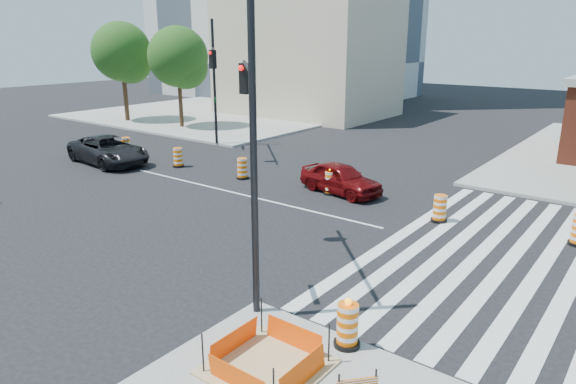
% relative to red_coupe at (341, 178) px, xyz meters
% --- Properties ---
extents(ground, '(120.00, 120.00, 0.00)m').
position_rel_red_coupe_xyz_m(ground, '(-3.42, -2.84, -0.67)').
color(ground, black).
rests_on(ground, ground).
extents(sidewalk_nw, '(22.00, 22.00, 0.15)m').
position_rel_red_coupe_xyz_m(sidewalk_nw, '(-21.42, 15.16, -0.60)').
color(sidewalk_nw, gray).
rests_on(sidewalk_nw, ground).
extents(crosswalk_east, '(6.75, 13.50, 0.01)m').
position_rel_red_coupe_xyz_m(crosswalk_east, '(7.53, -2.84, -0.67)').
color(crosswalk_east, silver).
rests_on(crosswalk_east, ground).
extents(lane_centerline, '(14.00, 0.12, 0.01)m').
position_rel_red_coupe_xyz_m(lane_centerline, '(-3.42, -2.84, -0.67)').
color(lane_centerline, silver).
rests_on(lane_centerline, ground).
extents(excavation_pit, '(2.20, 2.20, 0.90)m').
position_rel_red_coupe_xyz_m(excavation_pit, '(5.58, -11.84, -0.45)').
color(excavation_pit, tan).
rests_on(excavation_pit, ground).
extents(beige_midrise, '(14.00, 10.00, 10.00)m').
position_rel_red_coupe_xyz_m(beige_midrise, '(-15.42, 19.16, 4.33)').
color(beige_midrise, '#C5B396').
rests_on(beige_midrise, ground).
extents(red_coupe, '(4.18, 2.29, 1.35)m').
position_rel_red_coupe_xyz_m(red_coupe, '(0.00, 0.00, 0.00)').
color(red_coupe, '#580709').
rests_on(red_coupe, ground).
extents(dark_suv, '(5.57, 2.97, 1.49)m').
position_rel_red_coupe_xyz_m(dark_suv, '(-13.00, -2.89, 0.07)').
color(dark_suv, black).
rests_on(dark_suv, ground).
extents(signal_pole_se, '(3.95, 4.11, 7.37)m').
position_rel_red_coupe_xyz_m(signal_pole_se, '(2.85, -9.12, 3.86)').
color(signal_pole_se, black).
rests_on(signal_pole_se, ground).
extents(signal_pole_nw, '(4.12, 4.13, 7.54)m').
position_rel_red_coupe_xyz_m(signal_pole_nw, '(-10.68, 3.03, 3.96)').
color(signal_pole_nw, black).
rests_on(signal_pole_nw, ground).
extents(pit_drum, '(0.58, 0.58, 1.15)m').
position_rel_red_coupe_xyz_m(pit_drum, '(6.45, -10.17, -0.05)').
color(pit_drum, black).
rests_on(pit_drum, ground).
extents(tree_north_a, '(4.62, 4.62, 7.86)m').
position_rel_red_coupe_xyz_m(tree_north_a, '(-24.35, 6.61, 4.61)').
color(tree_north_a, '#382314').
rests_on(tree_north_a, ground).
extents(tree_north_b, '(4.39, 4.39, 7.47)m').
position_rel_red_coupe_xyz_m(tree_north_b, '(-18.46, 7.20, 4.35)').
color(tree_north_b, '#382314').
rests_on(tree_north_b, ground).
extents(median_drum_0, '(0.60, 0.60, 1.02)m').
position_rel_red_coupe_xyz_m(median_drum_0, '(-14.11, -0.97, -0.19)').
color(median_drum_0, black).
rests_on(median_drum_0, ground).
extents(median_drum_1, '(0.60, 0.60, 1.02)m').
position_rel_red_coupe_xyz_m(median_drum_1, '(-9.39, -1.13, -0.19)').
color(median_drum_1, black).
rests_on(median_drum_1, ground).
extents(median_drum_2, '(0.60, 0.60, 1.02)m').
position_rel_red_coupe_xyz_m(median_drum_2, '(-5.06, -0.85, -0.19)').
color(median_drum_2, black).
rests_on(median_drum_2, ground).
extents(median_drum_3, '(0.60, 0.60, 1.18)m').
position_rel_red_coupe_xyz_m(median_drum_3, '(-0.26, -0.42, -0.18)').
color(median_drum_3, black).
rests_on(median_drum_3, ground).
extents(median_drum_4, '(0.60, 0.60, 1.02)m').
position_rel_red_coupe_xyz_m(median_drum_4, '(4.89, -0.92, -0.19)').
color(median_drum_4, black).
rests_on(median_drum_4, ground).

